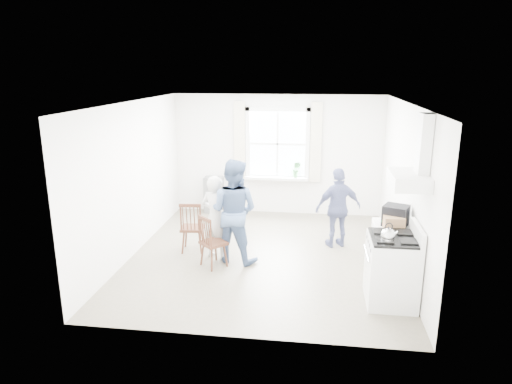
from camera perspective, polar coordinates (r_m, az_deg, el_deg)
name	(u,v)px	position (r m, az deg, el deg)	size (l,w,h in m)	color
room_shell	(264,183)	(7.52, 1.05, 1.17)	(4.62, 5.12, 2.64)	#766D5B
window_assembly	(277,148)	(9.88, 2.68, 5.50)	(1.88, 0.24, 1.70)	white
range_hood	(414,168)	(6.16, 19.11, 2.90)	(0.45, 0.76, 0.94)	white
shelf_unit	(214,195)	(10.21, -5.30, -0.34)	(0.40, 0.30, 0.80)	slate
gas_stove	(392,269)	(6.56, 16.64, -9.22)	(0.68, 0.76, 1.12)	white
kettle	(388,235)	(6.16, 16.18, -5.21)	(0.18, 0.18, 0.26)	silver
low_cabinet	(389,252)	(7.22, 16.34, -7.19)	(0.50, 0.55, 0.90)	white
stereo_stack	(396,215)	(6.96, 17.06, -2.83)	(0.43, 0.41, 0.30)	black
cardboard_box	(394,223)	(6.81, 16.86, -3.72)	(0.28, 0.20, 0.18)	#916B46
windsor_chair_a	(191,222)	(7.95, -8.09, -3.76)	(0.43, 0.42, 0.92)	#402114
windsor_chair_b	(208,236)	(7.35, -5.97, -5.53)	(0.51, 0.51, 0.87)	#402114
person_left	(216,217)	(7.66, -5.06, -3.16)	(0.52, 0.52, 1.43)	silver
person_mid	(234,211)	(7.48, -2.83, -2.38)	(0.84, 0.84, 1.73)	#4D6690
person_right	(338,208)	(8.25, 10.24, -1.97)	(0.85, 0.85, 1.44)	navy
potted_plant	(296,169)	(9.85, 5.06, 2.83)	(0.19, 0.19, 0.35)	#357839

